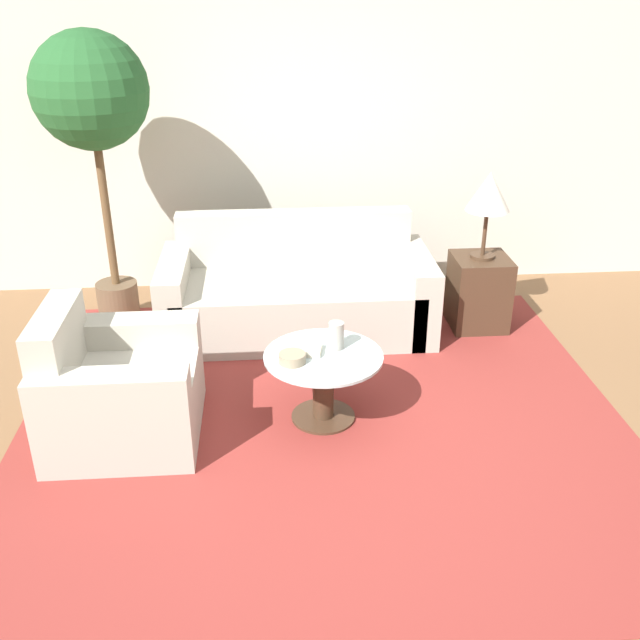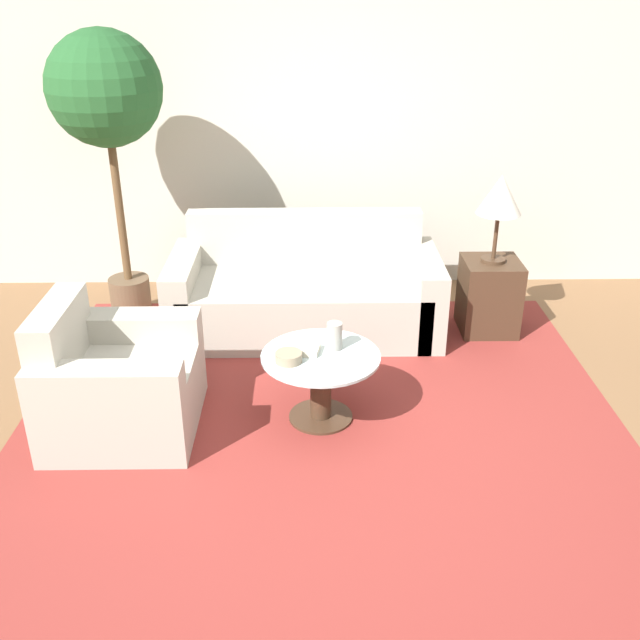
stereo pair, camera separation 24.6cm
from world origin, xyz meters
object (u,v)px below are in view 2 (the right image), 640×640
(vase, at_px, (335,336))
(book_stack, at_px, (299,349))
(potted_plant, at_px, (106,103))
(sofa_main, at_px, (305,292))
(bowl, at_px, (289,357))
(coffee_table, at_px, (321,378))
(table_lamp, at_px, (500,197))
(armchair, at_px, (113,386))

(vase, distance_m, book_stack, 0.22)
(potted_plant, height_order, book_stack, potted_plant)
(sofa_main, bearing_deg, potted_plant, 173.32)
(potted_plant, bearing_deg, bowl, -50.25)
(coffee_table, xyz_separation_m, potted_plant, (-1.48, 1.47, 1.37))
(sofa_main, height_order, table_lamp, table_lamp)
(coffee_table, distance_m, bowl, 0.27)
(sofa_main, distance_m, coffee_table, 1.32)
(armchair, bearing_deg, book_stack, -84.43)
(coffee_table, height_order, vase, vase)
(table_lamp, distance_m, vase, 1.73)
(sofa_main, relative_size, coffee_table, 2.82)
(armchair, relative_size, coffee_table, 1.23)
(coffee_table, bearing_deg, table_lamp, 43.00)
(potted_plant, relative_size, vase, 12.82)
(vase, bearing_deg, potted_plant, 138.25)
(vase, bearing_deg, sofa_main, 98.34)
(potted_plant, height_order, bowl, potted_plant)
(armchair, xyz_separation_m, book_stack, (1.10, 0.11, 0.18))
(armchair, bearing_deg, coffee_table, -87.05)
(potted_plant, distance_m, vase, 2.38)
(sofa_main, relative_size, armchair, 2.29)
(armchair, height_order, book_stack, armchair)
(bowl, bearing_deg, sofa_main, 86.27)
(vase, bearing_deg, table_lamp, 42.91)
(table_lamp, bearing_deg, coffee_table, -137.00)
(potted_plant, xyz_separation_m, vase, (1.56, -1.39, -1.13))
(potted_plant, bearing_deg, table_lamp, -5.52)
(armchair, relative_size, vase, 5.21)
(coffee_table, distance_m, table_lamp, 1.93)
(vase, height_order, book_stack, vase)
(coffee_table, relative_size, vase, 4.22)
(coffee_table, xyz_separation_m, vase, (0.08, 0.08, 0.24))
(potted_plant, xyz_separation_m, bowl, (1.29, -1.55, -1.19))
(table_lamp, bearing_deg, sofa_main, 175.63)
(vase, distance_m, bowl, 0.32)
(sofa_main, xyz_separation_m, coffee_table, (0.10, -1.31, 0.01))
(bowl, distance_m, book_stack, 0.13)
(armchair, height_order, coffee_table, armchair)
(sofa_main, relative_size, vase, 11.92)
(sofa_main, relative_size, potted_plant, 0.93)
(coffee_table, distance_m, book_stack, 0.22)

